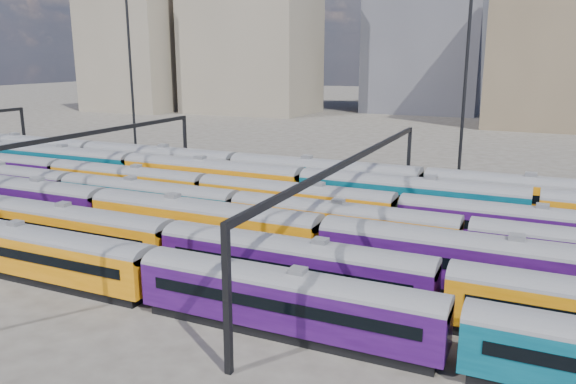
% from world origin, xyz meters
% --- Properties ---
extents(ground, '(500.00, 500.00, 0.00)m').
position_xyz_m(ground, '(0.00, 0.00, 0.00)').
color(ground, '#3B3732').
rests_on(ground, ground).
extents(rake_0, '(131.89, 2.76, 4.63)m').
position_xyz_m(rake_0, '(10.86, -15.00, 2.43)').
color(rake_0, black).
rests_on(rake_0, ground).
extents(rake_1, '(116.71, 2.85, 4.79)m').
position_xyz_m(rake_1, '(-0.73, -10.00, 2.51)').
color(rake_1, black).
rests_on(rake_1, ground).
extents(rake_2, '(125.00, 3.05, 5.13)m').
position_xyz_m(rake_2, '(-11.67, -5.00, 2.70)').
color(rake_2, black).
rests_on(rake_2, ground).
extents(rake_3, '(97.87, 2.87, 4.82)m').
position_xyz_m(rake_3, '(8.98, 0.00, 2.53)').
color(rake_3, black).
rests_on(rake_3, ground).
extents(rake_4, '(118.73, 2.90, 4.87)m').
position_xyz_m(rake_4, '(12.48, 5.00, 2.56)').
color(rake_4, black).
rests_on(rake_4, ground).
extents(rake_5, '(131.95, 3.22, 5.43)m').
position_xyz_m(rake_5, '(-20.78, 10.00, 2.85)').
color(rake_5, black).
rests_on(rake_5, ground).
extents(rake_6, '(133.07, 3.24, 5.47)m').
position_xyz_m(rake_6, '(12.72, 15.00, 2.87)').
color(rake_6, black).
rests_on(rake_6, ground).
extents(gantry_1, '(0.35, 40.35, 8.03)m').
position_xyz_m(gantry_1, '(-20.00, 0.00, 6.79)').
color(gantry_1, black).
rests_on(gantry_1, ground).
extents(gantry_2, '(0.35, 40.35, 8.03)m').
position_xyz_m(gantry_2, '(10.00, 0.00, 6.79)').
color(gantry_2, black).
rests_on(gantry_2, ground).
extents(mast_1, '(1.40, 0.50, 25.60)m').
position_xyz_m(mast_1, '(-30.00, 22.00, 13.97)').
color(mast_1, black).
rests_on(mast_1, ground).
extents(mast_3, '(1.40, 0.50, 25.60)m').
position_xyz_m(mast_3, '(15.00, 24.00, 13.97)').
color(mast_3, black).
rests_on(mast_3, ground).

